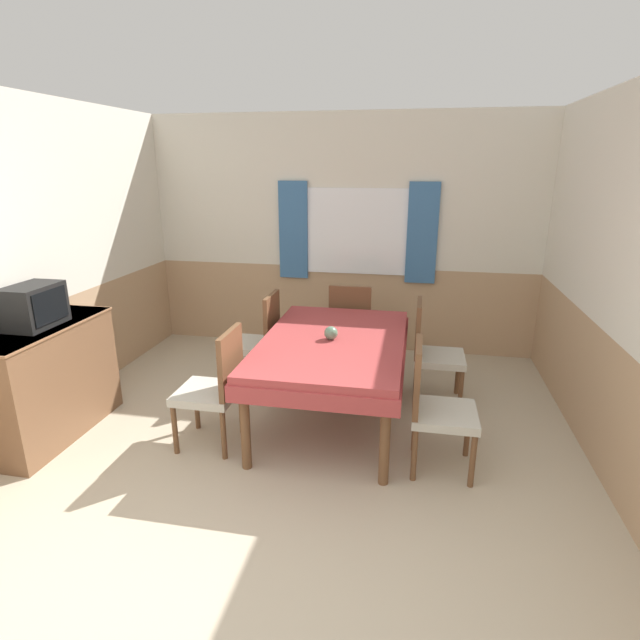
# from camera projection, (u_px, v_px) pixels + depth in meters

# --- Properties ---
(wall_back) EXTENTS (4.71, 0.10, 2.60)m
(wall_back) POSITION_uv_depth(u_px,v_px,m) (342.00, 236.00, 5.57)
(wall_back) COLOR silver
(wall_back) RESTS_ON ground_plane
(wall_left) EXTENTS (0.05, 4.40, 2.60)m
(wall_left) POSITION_uv_depth(u_px,v_px,m) (41.00, 262.00, 4.07)
(wall_left) COLOR silver
(wall_left) RESTS_ON ground_plane
(wall_right) EXTENTS (0.05, 4.40, 2.60)m
(wall_right) POSITION_uv_depth(u_px,v_px,m) (623.00, 286.00, 3.28)
(wall_right) COLOR silver
(wall_right) RESTS_ON ground_plane
(dining_table) EXTENTS (1.16, 1.79, 0.73)m
(dining_table) POSITION_uv_depth(u_px,v_px,m) (333.00, 350.00, 4.03)
(dining_table) COLOR #9E3838
(dining_table) RESTS_ON ground_plane
(chair_right_far) EXTENTS (0.44, 0.44, 0.93)m
(chair_right_far) POSITION_uv_depth(u_px,v_px,m) (431.00, 350.00, 4.43)
(chair_right_far) COLOR brown
(chair_right_far) RESTS_ON ground_plane
(chair_left_far) EXTENTS (0.44, 0.44, 0.93)m
(chair_left_far) POSITION_uv_depth(u_px,v_px,m) (259.00, 338.00, 4.72)
(chair_left_far) COLOR brown
(chair_left_far) RESTS_ON ground_plane
(chair_head_window) EXTENTS (0.44, 0.44, 0.93)m
(chair_head_window) POSITION_uv_depth(u_px,v_px,m) (351.00, 325.00, 5.12)
(chair_head_window) COLOR brown
(chair_head_window) RESTS_ON ground_plane
(chair_right_near) EXTENTS (0.44, 0.44, 0.93)m
(chair_right_near) POSITION_uv_depth(u_px,v_px,m) (434.00, 404.00, 3.43)
(chair_right_near) COLOR brown
(chair_right_near) RESTS_ON ground_plane
(chair_left_near) EXTENTS (0.44, 0.44, 0.93)m
(chair_left_near) POSITION_uv_depth(u_px,v_px,m) (216.00, 385.00, 3.72)
(chair_left_near) COLOR brown
(chair_left_near) RESTS_ON ground_plane
(sideboard) EXTENTS (0.46, 1.17, 0.90)m
(sideboard) POSITION_uv_depth(u_px,v_px,m) (49.00, 381.00, 3.87)
(sideboard) COLOR brown
(sideboard) RESTS_ON ground_plane
(tv) EXTENTS (0.29, 0.42, 0.32)m
(tv) POSITION_uv_depth(u_px,v_px,m) (34.00, 306.00, 3.70)
(tv) COLOR black
(tv) RESTS_ON sideboard
(vase) EXTENTS (0.11, 0.11, 0.11)m
(vase) POSITION_uv_depth(u_px,v_px,m) (331.00, 333.00, 3.97)
(vase) COLOR slate
(vase) RESTS_ON dining_table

